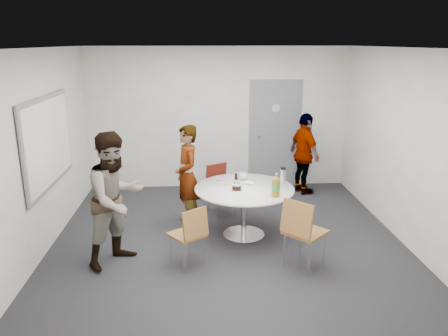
{
  "coord_description": "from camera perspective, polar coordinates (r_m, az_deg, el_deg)",
  "views": [
    {
      "loc": [
        -0.42,
        -5.8,
        2.78
      ],
      "look_at": [
        -0.03,
        0.25,
        1.01
      ],
      "focal_mm": 35.0,
      "sensor_mm": 36.0,
      "label": 1
    }
  ],
  "objects": [
    {
      "name": "person_right",
      "position": [
        8.25,
        10.46,
        1.81
      ],
      "size": [
        0.63,
        0.97,
        1.53
      ],
      "primitive_type": "imported",
      "rotation": [
        0.0,
        0.0,
        1.88
      ],
      "color": "black",
      "rests_on": "floor"
    },
    {
      "name": "wall_back",
      "position": [
        8.43,
        -0.73,
        6.47
      ],
      "size": [
        5.0,
        0.0,
        5.0
      ],
      "primitive_type": "plane",
      "rotation": [
        1.57,
        0.0,
        0.0
      ],
      "color": "beige",
      "rests_on": "floor"
    },
    {
      "name": "door",
      "position": [
        8.6,
        6.64,
        4.36
      ],
      "size": [
        1.02,
        0.17,
        2.12
      ],
      "color": "slate",
      "rests_on": "wall_back"
    },
    {
      "name": "chair_near_left",
      "position": [
        5.55,
        -4.4,
        -8.24
      ],
      "size": [
        0.55,
        0.56,
        0.8
      ],
      "rotation": [
        0.0,
        0.0,
        0.65
      ],
      "color": "brown",
      "rests_on": "floor"
    },
    {
      "name": "wall_left",
      "position": [
        6.33,
        -22.74,
        1.89
      ],
      "size": [
        0.0,
        5.0,
        5.0
      ],
      "primitive_type": "plane",
      "rotation": [
        1.57,
        0.0,
        1.57
      ],
      "color": "beige",
      "rests_on": "floor"
    },
    {
      "name": "chair_far",
      "position": [
        7.26,
        -0.6,
        -2.05
      ],
      "size": [
        0.54,
        0.56,
        0.83
      ],
      "rotation": [
        0.0,
        0.0,
        3.64
      ],
      "color": "maroon",
      "rests_on": "floor"
    },
    {
      "name": "person_main",
      "position": [
        6.73,
        -4.84,
        -1.03
      ],
      "size": [
        0.52,
        0.66,
        1.58
      ],
      "primitive_type": "imported",
      "rotation": [
        0.0,
        0.0,
        -1.29
      ],
      "color": "#A5C6EA",
      "rests_on": "floor"
    },
    {
      "name": "table",
      "position": [
        6.33,
        2.94,
        -3.44
      ],
      "size": [
        1.43,
        1.43,
        1.08
      ],
      "color": "white",
      "rests_on": "floor"
    },
    {
      "name": "wall_front",
      "position": [
        3.62,
        3.32,
        -7.05
      ],
      "size": [
        5.0,
        0.0,
        5.0
      ],
      "primitive_type": "plane",
      "rotation": [
        -1.57,
        0.0,
        0.0
      ],
      "color": "beige",
      "rests_on": "floor"
    },
    {
      "name": "wall_right",
      "position": [
        6.65,
        22.53,
        2.56
      ],
      "size": [
        0.0,
        5.0,
        5.0
      ],
      "primitive_type": "plane",
      "rotation": [
        1.57,
        0.0,
        -1.57
      ],
      "color": "beige",
      "rests_on": "floor"
    },
    {
      "name": "whiteboard",
      "position": [
        6.48,
        -21.95,
        3.2
      ],
      "size": [
        0.04,
        1.9,
        1.25
      ],
      "color": "gray",
      "rests_on": "wall_left"
    },
    {
      "name": "ceiling",
      "position": [
        5.82,
        0.52,
        15.44
      ],
      "size": [
        5.0,
        5.0,
        0.0
      ],
      "primitive_type": "plane",
      "rotation": [
        3.14,
        0.0,
        0.0
      ],
      "color": "silver",
      "rests_on": "wall_back"
    },
    {
      "name": "chair_near_right",
      "position": [
        5.52,
        10.11,
        -7.63
      ],
      "size": [
        0.65,
        0.65,
        0.93
      ],
      "rotation": [
        0.0,
        0.0,
        -0.81
      ],
      "color": "brown",
      "rests_on": "floor"
    },
    {
      "name": "floor",
      "position": [
        6.45,
        0.46,
        -9.32
      ],
      "size": [
        5.0,
        5.0,
        0.0
      ],
      "primitive_type": "plane",
      "color": "black",
      "rests_on": "ground"
    },
    {
      "name": "person_left",
      "position": [
        5.68,
        -13.94,
        -3.96
      ],
      "size": [
        1.05,
        1.06,
        1.73
      ],
      "primitive_type": "imported",
      "rotation": [
        0.0,
        0.0,
        0.84
      ],
      "color": "white",
      "rests_on": "floor"
    }
  ]
}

